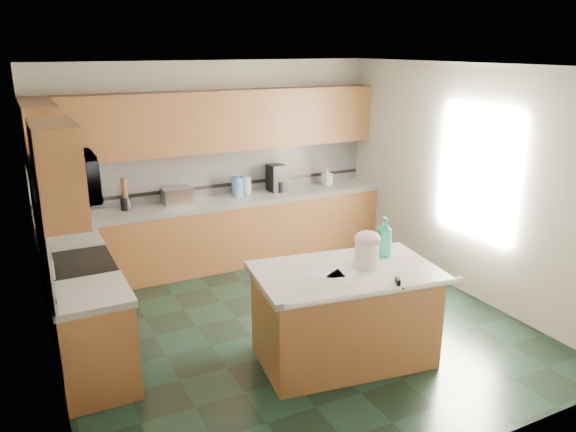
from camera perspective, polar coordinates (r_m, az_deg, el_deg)
floor at (r=6.12m, az=0.23°, el=-11.13°), size 4.60×4.60×0.00m
ceiling at (r=5.40m, az=0.26°, el=15.02°), size 4.60×4.60×0.00m
wall_back at (r=7.70m, az=-7.67°, el=5.32°), size 4.60×0.04×2.70m
wall_front at (r=3.82m, az=16.42°, el=-7.45°), size 4.60×0.04×2.70m
wall_left at (r=5.05m, az=-23.93°, el=-2.23°), size 0.04×4.60×2.70m
wall_right at (r=6.95m, az=17.57°, el=3.42°), size 0.04×4.60×2.70m
back_base_cab at (r=7.64m, az=-6.60°, el=-1.87°), size 4.60×0.60×0.86m
back_countertop at (r=7.51m, az=-6.72°, el=1.45°), size 4.60×0.64×0.06m
back_upper_cab at (r=7.43m, az=-7.36°, el=9.53°), size 4.60×0.33×0.78m
back_backsplash at (r=7.69m, az=-7.55°, el=4.44°), size 4.60×0.02×0.63m
back_accent_band at (r=7.73m, az=-7.48°, el=3.02°), size 4.60×0.01×0.05m
left_base_cab_rear at (r=6.59m, az=-20.95°, el=-6.08°), size 0.60×0.82×0.86m
left_counter_rear at (r=6.43m, az=-21.38°, el=-2.30°), size 0.64×0.82×0.06m
left_base_cab_front at (r=5.21m, az=-18.95°, el=-12.16°), size 0.60×0.72×0.86m
left_counter_front at (r=5.01m, az=-19.45°, el=-7.54°), size 0.64×0.72×0.06m
left_backsplash at (r=5.61m, az=-23.84°, el=-1.62°), size 0.02×2.30×0.63m
left_accent_band at (r=5.67m, az=-23.54°, el=-3.48°), size 0.01×2.30×0.05m
left_upper_cab_rear at (r=6.31m, az=-23.75°, el=6.95°), size 0.33×1.09×0.78m
left_upper_cab_front at (r=4.68m, az=-22.34°, el=4.05°), size 0.33×0.72×0.78m
range_body at (r=5.86m, az=-20.05°, el=-8.77°), size 0.60×0.76×0.88m
range_oven_door at (r=5.91m, az=-17.21°, el=-8.71°), size 0.02×0.68×0.55m
range_cooktop at (r=5.69m, az=-20.52°, el=-4.58°), size 0.62×0.78×0.04m
range_handle at (r=5.76m, az=-17.24°, el=-5.25°), size 0.02×0.66×0.02m
range_backguard at (r=5.63m, az=-23.26°, el=-3.81°), size 0.06×0.76×0.18m
microwave at (r=5.45m, az=-21.41°, el=3.60°), size 0.50×0.73×0.41m
island_base at (r=5.38m, az=5.74°, el=-10.25°), size 1.68×1.11×0.86m
island_top at (r=5.19m, az=5.89°, el=-5.72°), size 1.79×1.22×0.06m
island_bullnose at (r=4.81m, az=9.10°, el=-7.72°), size 1.66×0.30×0.06m
treat_jar at (r=5.24m, az=8.00°, el=-3.87°), size 0.24×0.24×0.23m
treat_jar_lid at (r=5.19m, az=8.07°, el=-2.31°), size 0.24×0.24×0.15m
treat_jar_knob at (r=5.17m, az=8.09°, el=-1.78°), size 0.08×0.03×0.03m
treat_jar_knob_end_l at (r=5.15m, az=7.72°, el=-1.85°), size 0.04×0.04×0.04m
treat_jar_knob_end_r at (r=5.19m, az=8.45°, el=-1.71°), size 0.04×0.04×0.04m
soap_bottle_island at (r=5.47m, az=9.78°, el=-2.13°), size 0.19×0.19×0.39m
paper_sheet_a at (r=5.07m, az=5.68°, el=-5.89°), size 0.36×0.33×0.00m
paper_sheet_b at (r=5.06m, az=3.94°, el=-5.89°), size 0.32×0.27×0.00m
clamp_body at (r=4.94m, az=11.07°, el=-6.69°), size 0.06×0.10×0.08m
clamp_handle at (r=4.90m, az=11.46°, el=-7.13°), size 0.02×0.07×0.02m
knife_block at (r=7.13m, az=-20.60°, el=0.89°), size 0.16×0.20×0.27m
utensil_crock at (r=7.25m, az=-16.15°, el=1.23°), size 0.13×0.13×0.16m
utensil_bundle at (r=7.20m, az=-16.28°, el=2.77°), size 0.08×0.08×0.24m
toaster_oven at (r=7.35m, az=-11.20°, el=1.99°), size 0.37×0.25×0.21m
toaster_oven_door at (r=7.24m, az=-10.94°, el=1.78°), size 0.33×0.01×0.17m
paper_towel at (r=7.70m, az=-4.17°, el=3.07°), size 0.11×0.11×0.24m
paper_towel_base at (r=7.73m, az=-4.15°, el=2.27°), size 0.16×0.16×0.01m
water_jug at (r=7.61m, az=-5.14°, el=2.98°), size 0.16×0.16×0.27m
water_jug_neck at (r=7.57m, az=-5.17°, el=4.11°), size 0.08×0.08×0.04m
coffee_maker at (r=7.84m, az=-1.15°, el=3.88°), size 0.23×0.25×0.38m
coffee_carafe at (r=7.82m, az=-0.97°, el=3.01°), size 0.16×0.16×0.16m
soap_bottle_back at (r=8.20m, az=4.02°, el=4.02°), size 0.13×0.14×0.26m
soap_back_cap at (r=8.17m, az=4.04°, el=5.02°), size 0.02×0.02×0.03m
window_light_proxy at (r=6.76m, az=18.67°, el=4.26°), size 0.02×1.40×1.10m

